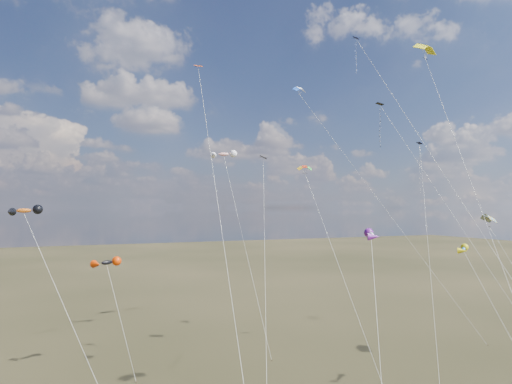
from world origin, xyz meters
name	(u,v)px	position (x,y,z in m)	size (l,w,h in m)	color
diamond_black_high	(388,135)	(22.44, 24.25, 27.37)	(2.05, 28.74, 32.28)	black
diamond_navy_tall	(371,77)	(11.88, 13.87, 31.56)	(2.90, 31.30, 37.13)	#101750
diamond_black_mid	(264,221)	(-0.59, 14.54, 16.05)	(6.71, 15.21, 23.03)	black
diamond_navy_right	(421,176)	(23.39, 19.05, 21.46)	(13.74, 17.03, 25.93)	#0F1545
diamond_orange_center	(211,156)	(-6.70, 12.49, 21.95)	(2.85, 22.61, 32.40)	#DE490A
parafoil_yellow	(426,47)	(11.77, 5.73, 32.16)	(12.91, 23.95, 32.99)	yellow
parafoil_blue_white	(301,90)	(14.90, 35.30, 35.61)	(17.21, 20.79, 36.50)	#1846B3
parafoil_striped	(489,217)	(27.63, 12.47, 16.27)	(3.87, 10.16, 17.03)	orange
parafoil_tricolor	(305,168)	(9.71, 24.73, 22.42)	(2.12, 17.89, 23.11)	yellow
novelty_black_orange	(107,263)	(-14.17, 27.47, 11.16)	(3.84, 8.19, 11.76)	black
novelty_orange_black	(24,212)	(-21.73, 15.70, 17.00)	(8.90, 11.34, 17.56)	#C55A15
novelty_white_purple	(371,235)	(2.44, 1.71, 15.25)	(6.35, 10.03, 15.72)	silver
novelty_redwhite_stripe	(224,155)	(2.57, 35.98, 25.02)	(3.32, 15.96, 25.72)	red
novelty_blue_yellow	(464,250)	(17.19, 6.67, 13.23)	(2.90, 11.86, 13.74)	blue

